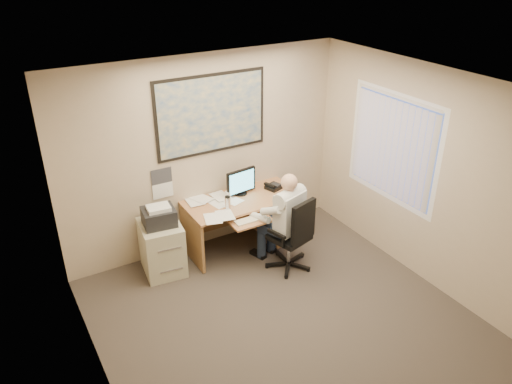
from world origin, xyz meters
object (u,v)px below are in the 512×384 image
desk (263,212)px  filing_cabinet (162,243)px  office_chair (290,248)px  person (288,221)px

desk → filing_cabinet: (-1.54, -0.02, -0.03)m
office_chair → person: 0.38m
filing_cabinet → office_chair: size_ratio=0.93×
filing_cabinet → person: person is taller
desk → filing_cabinet: size_ratio=1.65×
person → office_chair: bearing=-116.6°
desk → person: (-0.06, -0.74, 0.23)m
desk → person: size_ratio=1.19×
filing_cabinet → office_chair: (1.47, -0.80, -0.11)m
filing_cabinet → desk: bearing=7.4°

